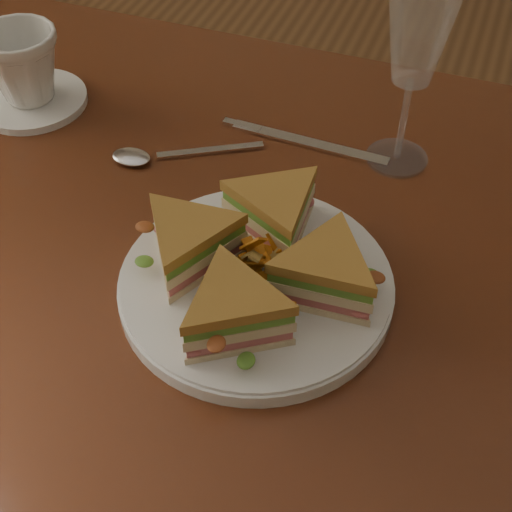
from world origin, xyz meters
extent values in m
cube|color=#3C1A0D|center=(0.00, 0.00, 0.73)|extent=(1.20, 0.80, 0.04)
cylinder|color=#361A10|center=(-0.54, 0.34, 0.35)|extent=(0.06, 0.06, 0.71)
cylinder|color=white|center=(0.06, -0.07, 0.76)|extent=(0.27, 0.27, 0.02)
cube|color=silver|center=(-0.07, 0.12, 0.75)|extent=(0.12, 0.07, 0.00)
ellipsoid|color=silver|center=(-0.15, 0.08, 0.76)|extent=(0.05, 0.03, 0.01)
cube|color=silver|center=(0.04, 0.18, 0.75)|extent=(0.20, 0.03, 0.00)
cube|color=silver|center=(-0.05, 0.18, 0.75)|extent=(0.05, 0.01, 0.00)
cylinder|color=white|center=(0.15, 0.19, 0.75)|extent=(0.07, 0.07, 0.00)
cylinder|color=white|center=(0.15, 0.19, 0.81)|extent=(0.01, 0.01, 0.11)
cone|color=white|center=(0.15, 0.19, 0.92)|extent=(0.08, 0.08, 0.12)
cylinder|color=white|center=(-0.33, 0.14, 0.76)|extent=(0.14, 0.14, 0.01)
imported|color=white|center=(-0.33, 0.14, 0.81)|extent=(0.11, 0.11, 0.09)
camera|label=1|loc=(0.22, -0.51, 1.29)|focal=50.00mm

